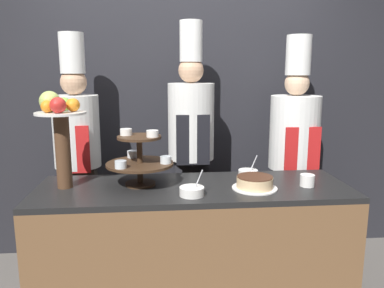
{
  "coord_description": "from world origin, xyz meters",
  "views": [
    {
      "loc": [
        -0.21,
        -1.92,
        1.57
      ],
      "look_at": [
        0.0,
        0.42,
        1.11
      ],
      "focal_mm": 35.0,
      "sensor_mm": 36.0,
      "label": 1
    }
  ],
  "objects_px": {
    "serving_bowl_near": "(192,191)",
    "chef_center_right": "(294,147)",
    "tiered_stand": "(140,158)",
    "chef_left": "(77,148)",
    "cake_round": "(255,183)",
    "fruit_pedestal": "(60,125)",
    "serving_bowl_far": "(248,173)",
    "cup_white": "(307,180)",
    "chef_center_left": "(191,140)"
  },
  "relations": [
    {
      "from": "fruit_pedestal",
      "to": "chef_left",
      "type": "xyz_separation_m",
      "value": [
        -0.02,
        0.54,
        -0.25
      ]
    },
    {
      "from": "serving_bowl_near",
      "to": "chef_left",
      "type": "bearing_deg",
      "value": 136.0
    },
    {
      "from": "tiered_stand",
      "to": "chef_center_left",
      "type": "distance_m",
      "value": 0.65
    },
    {
      "from": "chef_center_left",
      "to": "fruit_pedestal",
      "type": "bearing_deg",
      "value": -147.33
    },
    {
      "from": "serving_bowl_near",
      "to": "chef_center_left",
      "type": "distance_m",
      "value": 0.79
    },
    {
      "from": "chef_center_left",
      "to": "chef_center_right",
      "type": "height_order",
      "value": "chef_center_left"
    },
    {
      "from": "serving_bowl_far",
      "to": "chef_center_left",
      "type": "relative_size",
      "value": 0.08
    },
    {
      "from": "cake_round",
      "to": "serving_bowl_far",
      "type": "relative_size",
      "value": 1.84
    },
    {
      "from": "fruit_pedestal",
      "to": "chef_center_left",
      "type": "height_order",
      "value": "chef_center_left"
    },
    {
      "from": "serving_bowl_near",
      "to": "chef_center_right",
      "type": "distance_m",
      "value": 1.18
    },
    {
      "from": "tiered_stand",
      "to": "chef_left",
      "type": "bearing_deg",
      "value": 132.67
    },
    {
      "from": "serving_bowl_near",
      "to": "serving_bowl_far",
      "type": "distance_m",
      "value": 0.55
    },
    {
      "from": "serving_bowl_near",
      "to": "serving_bowl_far",
      "type": "xyz_separation_m",
      "value": [
        0.42,
        0.35,
        -0.0
      ]
    },
    {
      "from": "cake_round",
      "to": "chef_center_left",
      "type": "distance_m",
      "value": 0.77
    },
    {
      "from": "serving_bowl_far",
      "to": "fruit_pedestal",
      "type": "bearing_deg",
      "value": -174.04
    },
    {
      "from": "serving_bowl_near",
      "to": "serving_bowl_far",
      "type": "bearing_deg",
      "value": 40.36
    },
    {
      "from": "cup_white",
      "to": "serving_bowl_near",
      "type": "relative_size",
      "value": 0.59
    },
    {
      "from": "cake_round",
      "to": "chef_left",
      "type": "bearing_deg",
      "value": 150.42
    },
    {
      "from": "cake_round",
      "to": "chef_center_right",
      "type": "height_order",
      "value": "chef_center_right"
    },
    {
      "from": "serving_bowl_near",
      "to": "chef_left",
      "type": "xyz_separation_m",
      "value": [
        -0.8,
        0.77,
        0.11
      ]
    },
    {
      "from": "serving_bowl_far",
      "to": "chef_center_right",
      "type": "bearing_deg",
      "value": 41.56
    },
    {
      "from": "tiered_stand",
      "to": "fruit_pedestal",
      "type": "height_order",
      "value": "fruit_pedestal"
    },
    {
      "from": "chef_center_right",
      "to": "chef_left",
      "type": "bearing_deg",
      "value": 180.0
    },
    {
      "from": "serving_bowl_far",
      "to": "serving_bowl_near",
      "type": "bearing_deg",
      "value": -139.64
    },
    {
      "from": "tiered_stand",
      "to": "serving_bowl_far",
      "type": "height_order",
      "value": "tiered_stand"
    },
    {
      "from": "cup_white",
      "to": "chef_left",
      "type": "height_order",
      "value": "chef_left"
    },
    {
      "from": "cup_white",
      "to": "chef_left",
      "type": "distance_m",
      "value": 1.67
    },
    {
      "from": "serving_bowl_far",
      "to": "chef_left",
      "type": "distance_m",
      "value": 1.29
    },
    {
      "from": "cake_round",
      "to": "serving_bowl_near",
      "type": "height_order",
      "value": "serving_bowl_near"
    },
    {
      "from": "cup_white",
      "to": "chef_center_left",
      "type": "distance_m",
      "value": 0.95
    },
    {
      "from": "fruit_pedestal",
      "to": "chef_left",
      "type": "bearing_deg",
      "value": 92.05
    },
    {
      "from": "fruit_pedestal",
      "to": "serving_bowl_far",
      "type": "relative_size",
      "value": 3.94
    },
    {
      "from": "serving_bowl_far",
      "to": "chef_center_right",
      "type": "distance_m",
      "value": 0.63
    },
    {
      "from": "cup_white",
      "to": "chef_left",
      "type": "relative_size",
      "value": 0.05
    },
    {
      "from": "cake_round",
      "to": "cup_white",
      "type": "bearing_deg",
      "value": 3.55
    },
    {
      "from": "cake_round",
      "to": "cup_white",
      "type": "relative_size",
      "value": 3.08
    },
    {
      "from": "chef_center_right",
      "to": "fruit_pedestal",
      "type": "bearing_deg",
      "value": -162.01
    },
    {
      "from": "serving_bowl_far",
      "to": "cake_round",
      "type": "bearing_deg",
      "value": -94.93
    },
    {
      "from": "tiered_stand",
      "to": "chef_left",
      "type": "distance_m",
      "value": 0.73
    },
    {
      "from": "serving_bowl_far",
      "to": "chef_left",
      "type": "height_order",
      "value": "chef_left"
    },
    {
      "from": "serving_bowl_far",
      "to": "chef_center_left",
      "type": "height_order",
      "value": "chef_center_left"
    },
    {
      "from": "fruit_pedestal",
      "to": "cake_round",
      "type": "bearing_deg",
      "value": -6.64
    },
    {
      "from": "chef_center_right",
      "to": "tiered_stand",
      "type": "bearing_deg",
      "value": -155.87
    },
    {
      "from": "serving_bowl_near",
      "to": "chef_center_left",
      "type": "bearing_deg",
      "value": 85.22
    },
    {
      "from": "fruit_pedestal",
      "to": "serving_bowl_far",
      "type": "bearing_deg",
      "value": 5.96
    },
    {
      "from": "serving_bowl_far",
      "to": "chef_left",
      "type": "xyz_separation_m",
      "value": [
        -1.22,
        0.42,
        0.11
      ]
    },
    {
      "from": "cup_white",
      "to": "serving_bowl_far",
      "type": "height_order",
      "value": "serving_bowl_far"
    },
    {
      "from": "tiered_stand",
      "to": "chef_center_right",
      "type": "distance_m",
      "value": 1.31
    },
    {
      "from": "serving_bowl_near",
      "to": "chef_center_left",
      "type": "xyz_separation_m",
      "value": [
        0.06,
        0.77,
        0.16
      ]
    },
    {
      "from": "cake_round",
      "to": "fruit_pedestal",
      "type": "bearing_deg",
      "value": 173.36
    }
  ]
}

